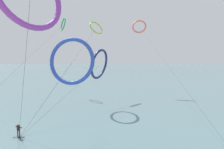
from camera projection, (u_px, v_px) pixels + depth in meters
name	position (u px, v px, depth m)	size (l,w,h in m)	color
sea_water	(110.00, 73.00, 108.41)	(400.00, 200.00, 0.08)	slate
surfer_charcoal	(19.00, 131.00, 22.62)	(1.40, 0.66, 1.70)	black
kite_coral	(139.00, 27.00, 49.44)	(4.91, 39.46, 18.73)	#EA7260
kite_navy	(99.00, 64.00, 34.15)	(10.74, 14.95, 10.78)	navy
kite_lime	(96.00, 28.00, 45.20)	(9.60, 26.18, 17.63)	#8CC62D
kite_cobalt	(72.00, 61.00, 20.28)	(9.22, 2.81, 11.54)	#2647B7
kite_emerald	(63.00, 24.00, 48.65)	(9.86, 27.65, 19.09)	#199351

